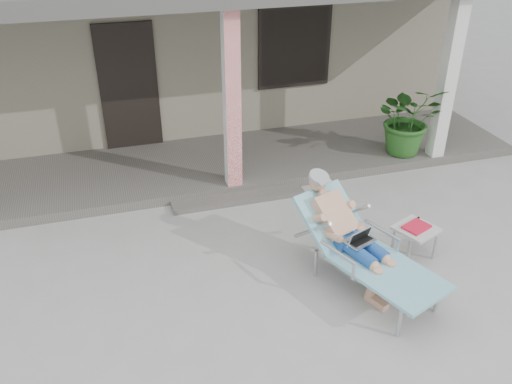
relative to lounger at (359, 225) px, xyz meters
name	(u,v)px	position (x,y,z in m)	size (l,w,h in m)	color
ground	(278,275)	(-0.83, 0.33, -0.78)	(60.00, 60.00, 0.00)	#9E9E99
house	(179,21)	(-0.83, 6.83, 0.89)	(10.40, 5.40, 3.30)	gray
porch_deck	(221,163)	(-0.83, 3.33, -0.70)	(10.00, 2.00, 0.15)	#605B56
porch_step	(239,199)	(-0.83, 2.18, -0.74)	(2.00, 0.30, 0.07)	#605B56
lounger	(359,225)	(0.00, 0.00, 0.00)	(1.34, 2.00, 1.26)	#B7B7BC
side_table	(416,230)	(0.96, 0.27, -0.43)	(0.60, 0.60, 0.41)	#BBBAB5
potted_palm	(409,119)	(2.23, 2.71, -0.02)	(1.09, 0.95, 1.22)	#26591E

